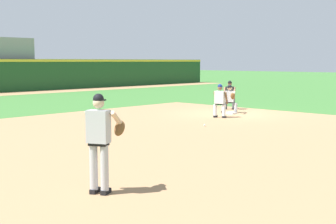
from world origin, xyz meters
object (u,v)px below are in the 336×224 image
Objects in this scene: first_base_bag at (232,113)px; pitcher at (100,137)px; umpire at (230,94)px; baseball at (205,125)px; baserunner at (220,99)px; first_baseman at (230,98)px.

pitcher reaches higher than first_base_bag.
first_base_bag is 0.26× the size of umpire.
baseball is (-4.07, -1.69, -0.01)m from first_base_bag.
baserunner is at bearing -162.44° from first_base_bag.
baserunner is (2.51, 1.20, 0.76)m from baseball.
baseball is 4.77m from first_baseman.
baseball is at bearing 27.30° from pitcher.
baserunner reaches higher than first_base_bag.
baseball is 2.88m from baserunner.
baseball is at bearing -157.44° from first_base_bag.
umpire is (1.59, 1.28, 0.75)m from first_base_bag.
baserunner is at bearing 26.89° from pitcher.
baseball is at bearing -155.40° from first_baseman.
baseball is 0.05× the size of baserunner.
pitcher is (-8.33, -4.30, 1.02)m from baseball.
first_base_bag is 0.77m from first_baseman.
umpire is (14.00, 7.27, -0.27)m from pitcher.
baserunner is 3.62m from umpire.
first_base_bag reaches higher than baseball.
first_baseman reaches higher than baseball.
baserunner reaches higher than baseball.
umpire is at bearing 29.30° from baserunner.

